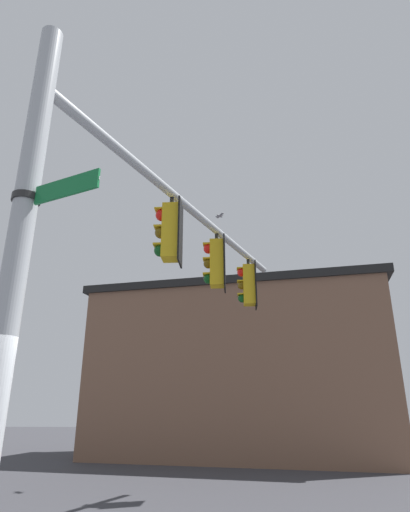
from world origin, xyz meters
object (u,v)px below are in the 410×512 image
object	(u,v)px
traffic_light_mid_inner	(216,263)
bird_flying	(220,216)
traffic_light_nearest_pole	(170,232)
street_name_sign	(43,194)
traffic_light_mid_outer	(248,285)

from	to	relation	value
traffic_light_mid_inner	bird_flying	size ratio (longest dim) A/B	4.39
traffic_light_mid_inner	bird_flying	xyz separation A→B (m)	(3.66, -0.00, 2.87)
traffic_light_nearest_pole	traffic_light_mid_inner	distance (m)	1.97
street_name_sign	traffic_light_mid_outer	bearing A→B (deg)	-20.68
traffic_light_mid_inner	street_name_sign	bearing A→B (deg)	160.21
traffic_light_mid_inner	traffic_light_mid_outer	xyz separation A→B (m)	(1.81, -0.77, 0.00)
traffic_light_nearest_pole	bird_flying	size ratio (longest dim) A/B	4.39
traffic_light_mid_outer	traffic_light_nearest_pole	bearing A→B (deg)	157.02
traffic_light_mid_outer	street_name_sign	xyz separation A→B (m)	(-6.62, 2.50, -0.78)
traffic_light_mid_inner	traffic_light_mid_outer	world-z (taller)	same
traffic_light_mid_inner	traffic_light_mid_outer	size ratio (longest dim) A/B	1.00
traffic_light_nearest_pole	traffic_light_mid_outer	size ratio (longest dim) A/B	1.00
street_name_sign	traffic_light_nearest_pole	bearing A→B (deg)	-17.79
traffic_light_mid_outer	bird_flying	world-z (taller)	bird_flying
traffic_light_nearest_pole	street_name_sign	xyz separation A→B (m)	(-3.00, 0.96, -0.78)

